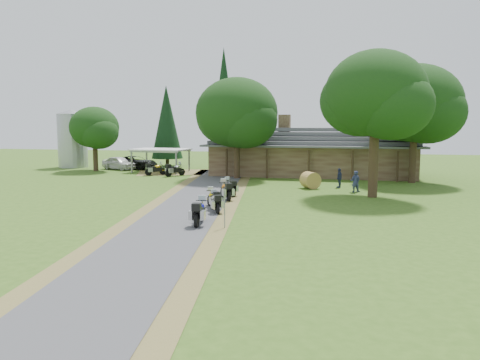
% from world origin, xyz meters
% --- Properties ---
extents(ground, '(120.00, 120.00, 0.00)m').
position_xyz_m(ground, '(0.00, 0.00, 0.00)').
color(ground, '#375919').
rests_on(ground, ground).
extents(driveway, '(51.95, 51.95, 0.00)m').
position_xyz_m(driveway, '(-0.50, 4.00, 0.00)').
color(driveway, '#464648').
rests_on(driveway, ground).
extents(lodge, '(21.40, 9.40, 4.90)m').
position_xyz_m(lodge, '(6.00, 24.00, 2.45)').
color(lodge, brown).
rests_on(lodge, ground).
extents(silo, '(3.43, 3.43, 6.91)m').
position_xyz_m(silo, '(-22.76, 26.11, 3.46)').
color(silo, gray).
rests_on(silo, ground).
extents(carport, '(6.17, 4.41, 2.53)m').
position_xyz_m(carport, '(-10.27, 23.06, 1.27)').
color(carport, white).
rests_on(carport, ground).
extents(car_white_sedan, '(4.59, 6.26, 1.92)m').
position_xyz_m(car_white_sedan, '(-15.93, 24.48, 0.96)').
color(car_white_sedan, silver).
rests_on(car_white_sedan, ground).
extents(car_dark_suv, '(3.57, 6.27, 2.26)m').
position_xyz_m(car_dark_suv, '(-14.49, 25.60, 1.13)').
color(car_dark_suv, black).
rests_on(car_dark_suv, ground).
extents(motorcycle_row_a, '(0.90, 2.17, 1.44)m').
position_xyz_m(motorcycle_row_a, '(1.74, -1.65, 0.72)').
color(motorcycle_row_a, '#11108F').
rests_on(motorcycle_row_a, ground).
extents(motorcycle_row_b, '(1.36, 1.95, 1.28)m').
position_xyz_m(motorcycle_row_b, '(1.63, 1.88, 0.64)').
color(motorcycle_row_b, '#A6A8AD').
rests_on(motorcycle_row_b, ground).
extents(motorcycle_row_c, '(1.52, 1.92, 1.28)m').
position_xyz_m(motorcycle_row_c, '(1.13, 3.08, 0.64)').
color(motorcycle_row_c, '#E2C600').
rests_on(motorcycle_row_c, ground).
extents(motorcycle_row_d, '(1.58, 2.11, 1.40)m').
position_xyz_m(motorcycle_row_d, '(1.11, 6.47, 0.70)').
color(motorcycle_row_d, '#C96B13').
rests_on(motorcycle_row_d, ground).
extents(motorcycle_row_e, '(1.59, 1.92, 1.30)m').
position_xyz_m(motorcycle_row_e, '(0.94, 8.43, 0.65)').
color(motorcycle_row_e, black).
rests_on(motorcycle_row_e, ground).
extents(motorcycle_carport_a, '(1.90, 1.85, 1.37)m').
position_xyz_m(motorcycle_carport_a, '(-9.60, 19.91, 0.69)').
color(motorcycle_carport_a, yellow).
rests_on(motorcycle_carport_a, ground).
extents(motorcycle_carport_b, '(1.74, 2.06, 1.41)m').
position_xyz_m(motorcycle_carport_b, '(-7.35, 19.52, 0.70)').
color(motorcycle_carport_b, slate).
rests_on(motorcycle_carport_b, ground).
extents(person_a, '(0.67, 0.60, 1.95)m').
position_xyz_m(person_a, '(10.06, 11.88, 0.98)').
color(person_a, navy).
rests_on(person_a, ground).
extents(person_b, '(0.60, 0.47, 1.92)m').
position_xyz_m(person_b, '(10.08, 12.30, 0.96)').
color(person_b, navy).
rests_on(person_b, ground).
extents(person_c, '(0.55, 0.64, 1.89)m').
position_xyz_m(person_c, '(8.86, 14.35, 0.94)').
color(person_c, navy).
rests_on(person_c, ground).
extents(hay_bale, '(1.80, 1.76, 1.35)m').
position_xyz_m(hay_bale, '(6.54, 13.38, 0.68)').
color(hay_bale, olive).
rests_on(hay_bale, ground).
extents(sign_post, '(0.35, 0.06, 1.94)m').
position_xyz_m(sign_post, '(3.23, -2.26, 0.97)').
color(sign_post, gray).
rests_on(sign_post, ground).
extents(oak_lodge_left, '(7.81, 7.81, 10.15)m').
position_xyz_m(oak_lodge_left, '(-0.83, 18.87, 5.08)').
color(oak_lodge_left, black).
rests_on(oak_lodge_left, ground).
extents(oak_lodge_right, '(8.07, 8.07, 11.37)m').
position_xyz_m(oak_lodge_right, '(15.21, 19.10, 5.69)').
color(oak_lodge_right, black).
rests_on(oak_lodge_right, ground).
extents(oak_driveway, '(7.17, 7.17, 11.93)m').
position_xyz_m(oak_driveway, '(11.22, 9.81, 5.96)').
color(oak_driveway, black).
rests_on(oak_driveway, ground).
extents(oak_silo, '(5.37, 5.37, 7.82)m').
position_xyz_m(oak_silo, '(-17.82, 22.61, 3.91)').
color(oak_silo, black).
rests_on(oak_silo, ground).
extents(cedar_near, '(3.58, 3.58, 13.62)m').
position_xyz_m(cedar_near, '(-3.98, 26.42, 6.81)').
color(cedar_near, black).
rests_on(cedar_near, ground).
extents(cedar_far, '(3.79, 3.79, 9.89)m').
position_xyz_m(cedar_far, '(-12.03, 29.61, 4.94)').
color(cedar_far, black).
rests_on(cedar_far, ground).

